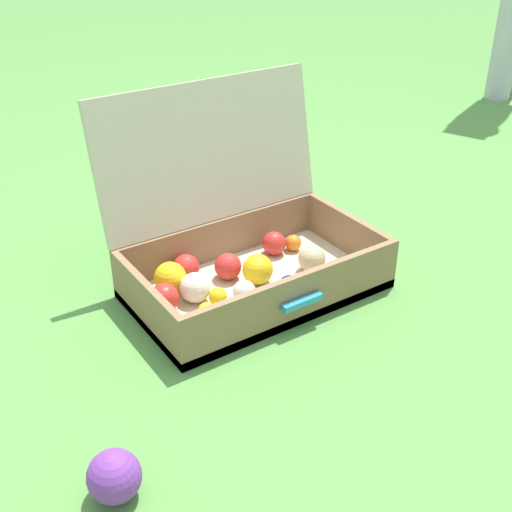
% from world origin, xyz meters
% --- Properties ---
extents(ground_plane, '(16.00, 16.00, 0.00)m').
position_xyz_m(ground_plane, '(0.00, 0.00, 0.00)').
color(ground_plane, '#569342').
extents(open_suitcase, '(0.64, 0.48, 0.50)m').
position_xyz_m(open_suitcase, '(-0.04, 0.14, 0.11)').
color(open_suitcase, beige).
rests_on(open_suitcase, ground).
extents(stray_ball_on_grass, '(0.10, 0.10, 0.10)m').
position_xyz_m(stray_ball_on_grass, '(-0.59, -0.34, 0.05)').
color(stray_ball_on_grass, purple).
rests_on(stray_ball_on_grass, ground).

